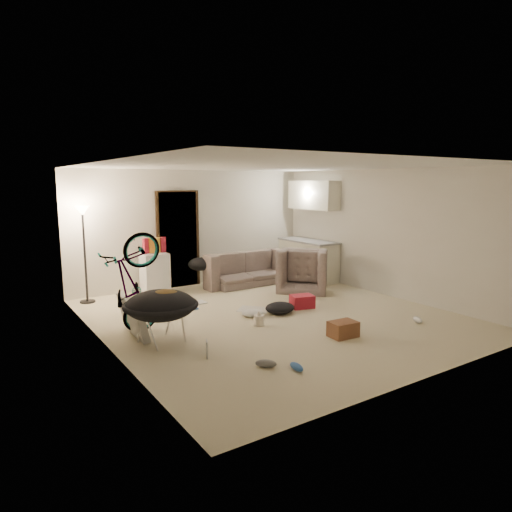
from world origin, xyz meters
TOP-DOWN VIEW (x-y plane):
  - floor at (0.00, 0.00)m, footprint 5.50×6.00m
  - ceiling at (0.00, 0.00)m, footprint 5.50×6.00m
  - wall_back at (0.00, 3.01)m, footprint 5.50×0.02m
  - wall_front at (0.00, -3.01)m, footprint 5.50×0.02m
  - wall_left at (-2.76, 0.00)m, footprint 0.02×6.00m
  - wall_right at (2.76, 0.00)m, footprint 0.02×6.00m
  - doorway at (-0.40, 2.97)m, footprint 0.85×0.10m
  - door_trim at (-0.40, 2.94)m, footprint 0.97×0.04m
  - floor_lamp at (-2.40, 2.65)m, footprint 0.28×0.28m
  - kitchen_counter at (2.43, 2.00)m, footprint 0.60×1.50m
  - counter_top at (2.43, 2.00)m, footprint 0.64×1.54m
  - kitchen_uppers at (2.56, 2.00)m, footprint 0.38×1.40m
  - sofa at (0.84, 2.45)m, footprint 1.93×0.81m
  - armchair at (1.73, 1.27)m, footprint 1.33×1.33m
  - bicycle at (-2.30, 0.32)m, footprint 1.59×0.73m
  - book_asset at (-1.81, -1.11)m, footprint 0.27×0.24m
  - mini_fridge at (-1.10, 2.55)m, footprint 0.52×0.52m
  - snack_box_0 at (-1.27, 2.55)m, footprint 0.12×0.10m
  - snack_box_1 at (-1.15, 2.55)m, footprint 0.10×0.08m
  - snack_box_2 at (-1.03, 2.55)m, footprint 0.11×0.09m
  - snack_box_3 at (-0.91, 2.55)m, footprint 0.11×0.08m
  - saucer_chair at (-2.06, -0.19)m, footprint 1.05×1.05m
  - hoodie at (-2.01, -0.22)m, footprint 0.55×0.49m
  - sofa_drape at (-0.11, 2.45)m, footprint 0.62×0.54m
  - tv_box at (-2.30, 0.30)m, footprint 0.25×0.90m
  - drink_case_a at (0.26, -1.42)m, footprint 0.42×0.31m
  - drink_case_b at (0.75, 0.14)m, footprint 0.46×0.38m
  - juicer at (-0.48, -0.29)m, footprint 0.16×0.16m
  - newspaper at (-0.05, 0.51)m, footprint 0.67×0.68m
  - book_blue at (-1.00, 1.18)m, footprint 0.28×0.34m
  - book_white at (-0.65, 1.45)m, footprint 0.20×0.26m
  - shoe_0 at (0.36, 2.55)m, footprint 0.29×0.19m
  - shoe_1 at (-1.06, 1.51)m, footprint 0.27×0.31m
  - shoe_2 at (-1.07, -2.00)m, footprint 0.11×0.24m
  - shoe_3 at (-1.33, -1.73)m, footprint 0.27×0.25m
  - shoe_4 at (1.74, -1.59)m, footprint 0.20×0.27m
  - clothes_lump_a at (0.21, 0.09)m, footprint 0.69×0.64m
  - clothes_lump_b at (0.64, 2.55)m, footprint 0.43×0.38m
  - clothes_lump_c at (-0.30, 0.17)m, footprint 0.46×0.42m

SIDE VIEW (x-z plane):
  - floor at x=0.00m, z-range -0.02..0.00m
  - newspaper at x=-0.05m, z-range 0.00..0.01m
  - book_asset at x=-1.81m, z-range 0.00..0.02m
  - book_white at x=-0.65m, z-range 0.00..0.02m
  - book_blue at x=-1.00m, z-range 0.00..0.03m
  - shoe_2 at x=-1.07m, z-range 0.00..0.09m
  - shoe_4 at x=1.74m, z-range 0.00..0.09m
  - shoe_3 at x=-1.33m, z-range 0.00..0.10m
  - shoe_0 at x=0.36m, z-range 0.00..0.10m
  - shoe_1 at x=-1.06m, z-range 0.00..0.11m
  - clothes_lump_c at x=-0.30m, z-range 0.00..0.11m
  - clothes_lump_b at x=0.64m, z-range 0.00..0.13m
  - clothes_lump_a at x=0.21m, z-range 0.00..0.18m
  - juicer at x=-0.48m, z-range -0.02..0.21m
  - drink_case_a at x=0.26m, z-range 0.00..0.23m
  - drink_case_b at x=0.75m, z-range 0.00..0.23m
  - sofa at x=0.84m, z-range 0.00..0.56m
  - tv_box at x=-2.30m, z-range 0.00..0.59m
  - armchair at x=1.73m, z-range 0.00..0.65m
  - bicycle at x=-2.30m, z-range -0.04..0.86m
  - mini_fridge at x=-1.10m, z-range 0.00..0.84m
  - kitchen_counter at x=2.43m, z-range 0.00..0.88m
  - saucer_chair at x=-2.06m, z-range 0.07..0.82m
  - sofa_drape at x=-0.11m, z-range 0.40..0.68m
  - hoodie at x=-2.01m, z-range 0.54..0.76m
  - counter_top at x=2.43m, z-range 0.88..0.92m
  - snack_box_0 at x=-1.27m, z-range 0.85..1.15m
  - snack_box_1 at x=-1.15m, z-range 0.85..1.15m
  - snack_box_2 at x=-1.03m, z-range 0.85..1.15m
  - snack_box_3 at x=-0.91m, z-range 0.85..1.15m
  - doorway at x=-0.40m, z-range 0.00..2.04m
  - door_trim at x=-0.40m, z-range -0.03..2.07m
  - wall_back at x=0.00m, z-range 0.00..2.50m
  - wall_front at x=0.00m, z-range 0.00..2.50m
  - wall_left at x=-2.76m, z-range 0.00..2.50m
  - wall_right at x=2.76m, z-range 0.00..2.50m
  - floor_lamp at x=-2.40m, z-range 0.40..2.21m
  - kitchen_uppers at x=2.56m, z-range 1.62..2.27m
  - ceiling at x=0.00m, z-range 2.50..2.52m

